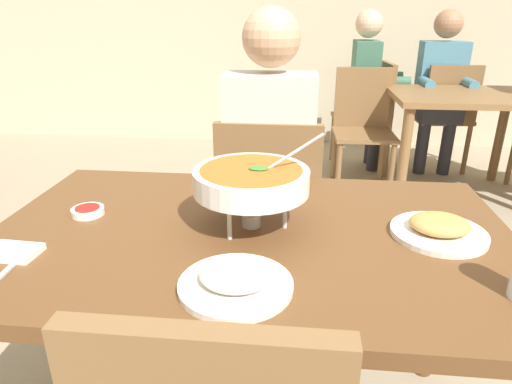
# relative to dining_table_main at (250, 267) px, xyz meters

# --- Properties ---
(dining_table_main) EXTENTS (1.37, 0.84, 0.76)m
(dining_table_main) POSITION_rel_dining_table_main_xyz_m (0.00, 0.00, 0.00)
(dining_table_main) COLOR brown
(dining_table_main) RESTS_ON ground_plane
(chair_diner_main) EXTENTS (0.44, 0.44, 0.90)m
(chair_diner_main) POSITION_rel_dining_table_main_xyz_m (-0.00, 0.71, -0.14)
(chair_diner_main) COLOR brown
(chair_diner_main) RESTS_ON ground_plane
(diner_main) EXTENTS (0.40, 0.45, 1.31)m
(diner_main) POSITION_rel_dining_table_main_xyz_m (0.00, 0.74, 0.10)
(diner_main) COLOR #2D2D38
(diner_main) RESTS_ON ground_plane
(curry_bowl) EXTENTS (0.33, 0.30, 0.26)m
(curry_bowl) POSITION_rel_dining_table_main_xyz_m (-0.00, 0.03, 0.24)
(curry_bowl) COLOR silver
(curry_bowl) RESTS_ON dining_table_main
(rice_plate) EXTENTS (0.24, 0.24, 0.06)m
(rice_plate) POSITION_rel_dining_table_main_xyz_m (-0.00, -0.26, 0.13)
(rice_plate) COLOR white
(rice_plate) RESTS_ON dining_table_main
(appetizer_plate) EXTENTS (0.24, 0.24, 0.06)m
(appetizer_plate) POSITION_rel_dining_table_main_xyz_m (0.48, 0.02, 0.13)
(appetizer_plate) COLOR white
(appetizer_plate) RESTS_ON dining_table_main
(sauce_dish) EXTENTS (0.09, 0.09, 0.02)m
(sauce_dish) POSITION_rel_dining_table_main_xyz_m (-0.47, 0.06, 0.12)
(sauce_dish) COLOR white
(sauce_dish) RESTS_ON dining_table_main
(napkin_folded) EXTENTS (0.12, 0.09, 0.02)m
(napkin_folded) POSITION_rel_dining_table_main_xyz_m (-0.54, -0.18, 0.12)
(napkin_folded) COLOR white
(napkin_folded) RESTS_ON dining_table_main
(spoon_utensil) EXTENTS (0.02, 0.17, 0.01)m
(spoon_utensil) POSITION_rel_dining_table_main_xyz_m (-0.51, -0.23, 0.11)
(spoon_utensil) COLOR silver
(spoon_utensil) RESTS_ON dining_table_main
(dining_table_far) EXTENTS (1.00, 0.80, 0.76)m
(dining_table_far) POSITION_rel_dining_table_main_xyz_m (1.26, 2.26, -0.03)
(dining_table_far) COLOR brown
(dining_table_far) RESTS_ON ground_plane
(chair_bg_left) EXTENTS (0.47, 0.47, 0.90)m
(chair_bg_left) POSITION_rel_dining_table_main_xyz_m (0.71, 2.83, -0.14)
(chair_bg_left) COLOR brown
(chair_bg_left) RESTS_ON ground_plane
(chair_bg_middle) EXTENTS (0.47, 0.47, 0.90)m
(chair_bg_middle) POSITION_rel_dining_table_main_xyz_m (1.31, 2.81, -0.14)
(chair_bg_middle) COLOR brown
(chair_bg_middle) RESTS_ON ground_plane
(chair_bg_corner) EXTENTS (0.45, 0.45, 0.90)m
(chair_bg_corner) POSITION_rel_dining_table_main_xyz_m (0.59, 2.37, -0.14)
(chair_bg_corner) COLOR brown
(chair_bg_corner) RESTS_ON ground_plane
(patron_bg_left) EXTENTS (0.45, 0.40, 1.31)m
(patron_bg_left) POSITION_rel_dining_table_main_xyz_m (0.67, 2.85, 0.10)
(patron_bg_left) COLOR #2D2D38
(patron_bg_left) RESTS_ON ground_plane
(patron_bg_middle) EXTENTS (0.40, 0.45, 1.31)m
(patron_bg_middle) POSITION_rel_dining_table_main_xyz_m (1.24, 2.79, 0.10)
(patron_bg_middle) COLOR #2D2D38
(patron_bg_middle) RESTS_ON ground_plane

